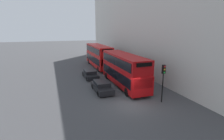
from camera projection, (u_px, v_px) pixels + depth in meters
The scene contains 7 objects.
ground_plane at pixel (132, 105), 17.54m from camera, with size 200.00×200.00×0.00m, color #424244.
building_facade at pixel (196, 18), 17.85m from camera, with size 1.10×80.00×16.44m.
bus_leading at pixel (124, 69), 23.05m from camera, with size 2.59×10.64×4.22m.
bus_second_in_queue at pixel (99, 55), 34.59m from camera, with size 2.59×11.37×4.29m.
car_dark_sedan at pixel (102, 86), 21.13m from camera, with size 1.80×4.28×1.28m.
car_hatchback at pixel (90, 74), 27.19m from camera, with size 1.80×4.54×1.21m.
traffic_light at pixel (163, 76), 17.55m from camera, with size 0.30×0.36×3.96m.
Camera 1 is at (-7.35, -14.65, 7.46)m, focal length 28.00 mm.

